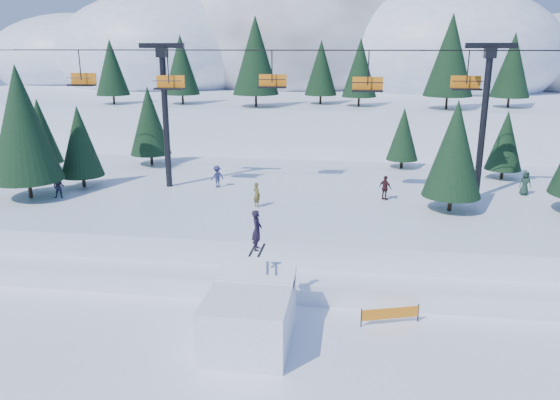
# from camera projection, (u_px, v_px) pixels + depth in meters

# --- Properties ---
(ground) EXTENTS (160.00, 160.00, 0.00)m
(ground) POSITION_uv_depth(u_px,v_px,m) (236.00, 356.00, 22.97)
(ground) COLOR white
(ground) RESTS_ON ground
(mid_shelf) EXTENTS (70.00, 22.00, 2.50)m
(mid_shelf) POSITION_uv_depth(u_px,v_px,m) (289.00, 207.00, 39.77)
(mid_shelf) COLOR white
(mid_shelf) RESTS_ON ground
(berm) EXTENTS (70.00, 6.00, 1.10)m
(berm) POSITION_uv_depth(u_px,v_px,m) (267.00, 270.00, 30.44)
(berm) COLOR white
(berm) RESTS_ON ground
(mountain_ridge) EXTENTS (119.00, 60.00, 26.46)m
(mountain_ridge) POSITION_uv_depth(u_px,v_px,m) (300.00, 64.00, 90.90)
(mountain_ridge) COLOR white
(mountain_ridge) RESTS_ON ground
(jump_kicker) EXTENTS (3.57, 4.86, 5.65)m
(jump_kicker) POSITION_uv_depth(u_px,v_px,m) (249.00, 315.00, 23.67)
(jump_kicker) COLOR white
(jump_kicker) RESTS_ON ground
(chairlift) EXTENTS (46.00, 3.21, 10.28)m
(chairlift) POSITION_uv_depth(u_px,v_px,m) (318.00, 95.00, 37.35)
(chairlift) COLOR black
(chairlift) RESTS_ON mid_shelf
(conifer_stand) EXTENTS (63.46, 17.06, 9.00)m
(conifer_stand) POSITION_uv_depth(u_px,v_px,m) (360.00, 132.00, 37.46)
(conifer_stand) COLOR black
(conifer_stand) RESTS_ON mid_shelf
(distant_skiers) EXTENTS (32.73, 6.14, 1.71)m
(distant_skiers) POSITION_uv_depth(u_px,v_px,m) (286.00, 184.00, 37.97)
(distant_skiers) COLOR #24253A
(distant_skiers) RESTS_ON mid_shelf
(banner_near) EXTENTS (2.72, 0.92, 0.90)m
(banner_near) POSITION_uv_depth(u_px,v_px,m) (390.00, 314.00, 25.47)
(banner_near) COLOR black
(banner_near) RESTS_ON ground
(banner_far) EXTENTS (2.62, 1.20, 0.90)m
(banner_far) POSITION_uv_depth(u_px,v_px,m) (503.00, 294.00, 27.43)
(banner_far) COLOR black
(banner_far) RESTS_ON ground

